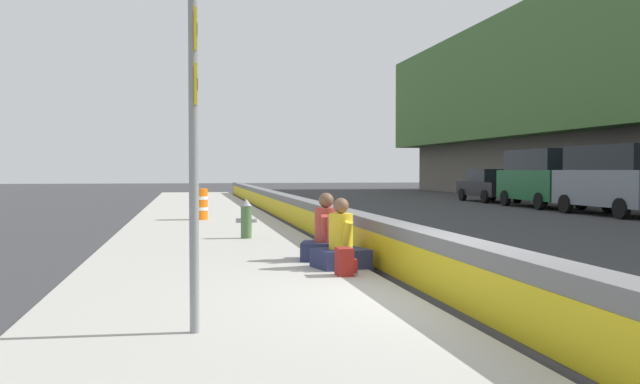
{
  "coord_description": "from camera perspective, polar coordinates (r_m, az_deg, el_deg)",
  "views": [
    {
      "loc": [
        -7.71,
        3.16,
        1.66
      ],
      "look_at": [
        7.16,
        0.29,
        1.18
      ],
      "focal_mm": 38.6,
      "sensor_mm": 36.0,
      "label": 1
    }
  ],
  "objects": [
    {
      "name": "route_sign_post",
      "position": [
        6.51,
        -10.4,
        6.85
      ],
      "size": [
        0.44,
        0.09,
        3.6
      ],
      "color": "gray",
      "rests_on": "sidewalk_strip"
    },
    {
      "name": "seated_person_middle",
      "position": [
        11.65,
        0.51,
        -3.91
      ],
      "size": [
        0.88,
        0.97,
        1.14
      ],
      "color": "#23284C",
      "rests_on": "sidewalk_strip"
    },
    {
      "name": "parked_car_midline",
      "position": [
        31.81,
        17.94,
        1.19
      ],
      "size": [
        5.14,
        2.19,
        2.56
      ],
      "color": "#145128",
      "rests_on": "ground_plane"
    },
    {
      "name": "sidewalk_strip",
      "position": [
        7.89,
        -7.1,
        -9.81
      ],
      "size": [
        80.0,
        4.4,
        0.14
      ],
      "primitive_type": "cube",
      "color": "#A8A59E",
      "rests_on": "ground_plane"
    },
    {
      "name": "jersey_barrier",
      "position": [
        8.42,
        11.29,
        -6.64
      ],
      "size": [
        76.0,
        0.45,
        0.85
      ],
      "color": "slate",
      "rests_on": "ground_plane"
    },
    {
      "name": "ground_plane",
      "position": [
        8.5,
        11.29,
        -9.47
      ],
      "size": [
        160.0,
        160.0,
        0.0
      ],
      "primitive_type": "plane",
      "color": "#353538",
      "rests_on": "ground"
    },
    {
      "name": "construction_barrel",
      "position": [
        21.37,
        -9.98,
        -0.99
      ],
      "size": [
        0.54,
        0.54,
        0.95
      ],
      "color": "orange",
      "rests_on": "sidewalk_strip"
    },
    {
      "name": "parked_car_fourth",
      "position": [
        27.09,
        23.3,
        1.04
      ],
      "size": [
        5.17,
        2.24,
        2.56
      ],
      "color": "slate",
      "rests_on": "ground_plane"
    },
    {
      "name": "parked_car_far",
      "position": [
        36.92,
        13.86,
        0.54
      ],
      "size": [
        4.5,
        1.95,
        1.71
      ],
      "color": "black",
      "rests_on": "ground_plane"
    },
    {
      "name": "seated_person_foreground",
      "position": [
        10.72,
        1.74,
        -4.48
      ],
      "size": [
        0.82,
        0.91,
        1.09
      ],
      "color": "#23284C",
      "rests_on": "sidewalk_strip"
    },
    {
      "name": "backpack",
      "position": [
        9.95,
        2.1,
        -5.83
      ],
      "size": [
        0.32,
        0.28,
        0.4
      ],
      "color": "maroon",
      "rests_on": "sidewalk_strip"
    },
    {
      "name": "fire_hydrant",
      "position": [
        15.4,
        -6.14,
        -2.17
      ],
      "size": [
        0.26,
        0.46,
        0.88
      ],
      "color": "#47663D",
      "rests_on": "sidewalk_strip"
    }
  ]
}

